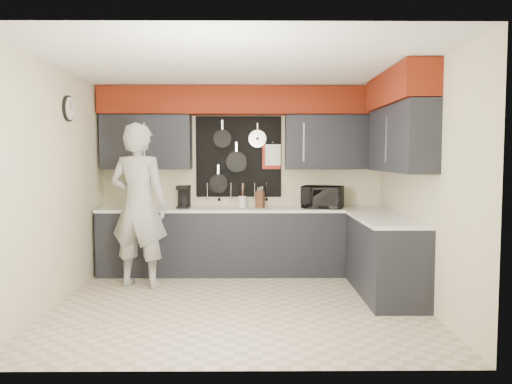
{
  "coord_description": "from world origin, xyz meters",
  "views": [
    {
      "loc": [
        0.14,
        -5.42,
        1.62
      ],
      "look_at": [
        0.19,
        0.5,
        1.2
      ],
      "focal_mm": 35.0,
      "sensor_mm": 36.0,
      "label": 1
    }
  ],
  "objects_px": {
    "knife_block": "(260,199)",
    "utensil_crock": "(242,202)",
    "coffee_maker": "(184,196)",
    "person": "(139,206)",
    "microwave": "(322,197)"
  },
  "relations": [
    {
      "from": "microwave",
      "to": "utensil_crock",
      "type": "relative_size",
      "value": 3.55
    },
    {
      "from": "knife_block",
      "to": "person",
      "type": "distance_m",
      "value": 1.67
    },
    {
      "from": "microwave",
      "to": "coffee_maker",
      "type": "bearing_deg",
      "value": -163.95
    },
    {
      "from": "knife_block",
      "to": "utensil_crock",
      "type": "relative_size",
      "value": 1.51
    },
    {
      "from": "knife_block",
      "to": "coffee_maker",
      "type": "relative_size",
      "value": 0.75
    },
    {
      "from": "microwave",
      "to": "person",
      "type": "distance_m",
      "value": 2.47
    },
    {
      "from": "coffee_maker",
      "to": "person",
      "type": "relative_size",
      "value": 0.15
    },
    {
      "from": "knife_block",
      "to": "utensil_crock",
      "type": "xyz_separation_m",
      "value": [
        -0.25,
        0.09,
        -0.04
      ]
    },
    {
      "from": "utensil_crock",
      "to": "person",
      "type": "height_order",
      "value": "person"
    },
    {
      "from": "coffee_maker",
      "to": "person",
      "type": "height_order",
      "value": "person"
    },
    {
      "from": "knife_block",
      "to": "person",
      "type": "bearing_deg",
      "value": -138.24
    },
    {
      "from": "utensil_crock",
      "to": "person",
      "type": "distance_m",
      "value": 1.49
    },
    {
      "from": "coffee_maker",
      "to": "person",
      "type": "xyz_separation_m",
      "value": [
        -0.46,
        -0.69,
        -0.06
      ]
    },
    {
      "from": "microwave",
      "to": "utensil_crock",
      "type": "distance_m",
      "value": 1.11
    },
    {
      "from": "person",
      "to": "utensil_crock",
      "type": "bearing_deg",
      "value": -135.28
    }
  ]
}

